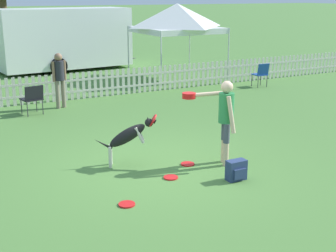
{
  "coord_description": "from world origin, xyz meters",
  "views": [
    {
      "loc": [
        -3.7,
        -7.23,
        3.07
      ],
      "look_at": [
        0.19,
        -0.01,
        0.75
      ],
      "focal_mm": 50.0,
      "sensor_mm": 36.0,
      "label": 1
    }
  ],
  "objects_px": {
    "handler_person": "(223,112)",
    "frisbee_near_dog": "(127,204)",
    "frisbee_midfield": "(188,164)",
    "spectator_standing": "(59,75)",
    "folding_chair_blue_left": "(33,97)",
    "folding_chair_center": "(261,73)",
    "equipment_trailer": "(64,38)",
    "frisbee_near_handler": "(171,177)",
    "canopy_tent_secondary": "(177,18)",
    "leaping_dog": "(129,135)",
    "backpack_on_grass": "(236,170)"
  },
  "relations": [
    {
      "from": "handler_person",
      "to": "frisbee_near_dog",
      "type": "bearing_deg",
      "value": 134.62
    },
    {
      "from": "frisbee_midfield",
      "to": "spectator_standing",
      "type": "xyz_separation_m",
      "value": [
        -0.81,
        5.57,
        0.9
      ]
    },
    {
      "from": "frisbee_midfield",
      "to": "folding_chair_blue_left",
      "type": "relative_size",
      "value": 0.32
    },
    {
      "from": "folding_chair_blue_left",
      "to": "spectator_standing",
      "type": "xyz_separation_m",
      "value": [
        0.86,
        0.43,
        0.44
      ]
    },
    {
      "from": "folding_chair_blue_left",
      "to": "folding_chair_center",
      "type": "distance_m",
      "value": 7.72
    },
    {
      "from": "folding_chair_blue_left",
      "to": "handler_person",
      "type": "bearing_deg",
      "value": 103.43
    },
    {
      "from": "spectator_standing",
      "to": "equipment_trailer",
      "type": "relative_size",
      "value": 0.25
    },
    {
      "from": "folding_chair_blue_left",
      "to": "spectator_standing",
      "type": "relative_size",
      "value": 0.52
    },
    {
      "from": "folding_chair_blue_left",
      "to": "folding_chair_center",
      "type": "bearing_deg",
      "value": 171.95
    },
    {
      "from": "frisbee_near_handler",
      "to": "canopy_tent_secondary",
      "type": "xyz_separation_m",
      "value": [
        4.95,
        8.61,
        2.21
      ]
    },
    {
      "from": "leaping_dog",
      "to": "backpack_on_grass",
      "type": "xyz_separation_m",
      "value": [
        1.33,
        -1.5,
        -0.42
      ]
    },
    {
      "from": "backpack_on_grass",
      "to": "folding_chair_center",
      "type": "bearing_deg",
      "value": 48.16
    },
    {
      "from": "frisbee_near_handler",
      "to": "frisbee_near_dog",
      "type": "xyz_separation_m",
      "value": [
        -1.1,
        -0.63,
        0.0
      ]
    },
    {
      "from": "leaping_dog",
      "to": "frisbee_near_handler",
      "type": "distance_m",
      "value": 1.14
    },
    {
      "from": "frisbee_midfield",
      "to": "folding_chair_blue_left",
      "type": "distance_m",
      "value": 5.43
    },
    {
      "from": "frisbee_near_dog",
      "to": "backpack_on_grass",
      "type": "height_order",
      "value": "backpack_on_grass"
    },
    {
      "from": "frisbee_near_dog",
      "to": "backpack_on_grass",
      "type": "xyz_separation_m",
      "value": [
        2.05,
        0.03,
        0.16
      ]
    },
    {
      "from": "frisbee_near_handler",
      "to": "canopy_tent_secondary",
      "type": "distance_m",
      "value": 10.18
    },
    {
      "from": "frisbee_near_dog",
      "to": "spectator_standing",
      "type": "height_order",
      "value": "spectator_standing"
    },
    {
      "from": "frisbee_near_handler",
      "to": "spectator_standing",
      "type": "xyz_separation_m",
      "value": [
        -0.21,
        6.01,
        0.9
      ]
    },
    {
      "from": "handler_person",
      "to": "canopy_tent_secondary",
      "type": "relative_size",
      "value": 0.57
    },
    {
      "from": "backpack_on_grass",
      "to": "spectator_standing",
      "type": "distance_m",
      "value": 6.75
    },
    {
      "from": "frisbee_near_dog",
      "to": "folding_chair_blue_left",
      "type": "height_order",
      "value": "folding_chair_blue_left"
    },
    {
      "from": "frisbee_near_handler",
      "to": "canopy_tent_secondary",
      "type": "relative_size",
      "value": 0.09
    },
    {
      "from": "leaping_dog",
      "to": "frisbee_near_dog",
      "type": "height_order",
      "value": "leaping_dog"
    },
    {
      "from": "backpack_on_grass",
      "to": "frisbee_near_dog",
      "type": "bearing_deg",
      "value": -179.24
    },
    {
      "from": "backpack_on_grass",
      "to": "equipment_trailer",
      "type": "distance_m",
      "value": 13.26
    },
    {
      "from": "canopy_tent_secondary",
      "to": "equipment_trailer",
      "type": "bearing_deg",
      "value": 128.24
    },
    {
      "from": "backpack_on_grass",
      "to": "folding_chair_center",
      "type": "relative_size",
      "value": 0.43
    },
    {
      "from": "leaping_dog",
      "to": "frisbee_midfield",
      "type": "distance_m",
      "value": 1.23
    },
    {
      "from": "frisbee_near_handler",
      "to": "backpack_on_grass",
      "type": "xyz_separation_m",
      "value": [
        0.95,
        -0.6,
        0.16
      ]
    },
    {
      "from": "backpack_on_grass",
      "to": "handler_person",
      "type": "bearing_deg",
      "value": 73.23
    },
    {
      "from": "handler_person",
      "to": "canopy_tent_secondary",
      "type": "bearing_deg",
      "value": 0.71
    },
    {
      "from": "frisbee_near_handler",
      "to": "frisbee_near_dog",
      "type": "relative_size",
      "value": 1.0
    },
    {
      "from": "leaping_dog",
      "to": "handler_person",
      "type": "bearing_deg",
      "value": 90.56
    },
    {
      "from": "leaping_dog",
      "to": "equipment_trailer",
      "type": "distance_m",
      "value": 11.91
    },
    {
      "from": "spectator_standing",
      "to": "folding_chair_blue_left",
      "type": "bearing_deg",
      "value": 12.9
    },
    {
      "from": "leaping_dog",
      "to": "frisbee_midfield",
      "type": "xyz_separation_m",
      "value": [
        0.97,
        -0.47,
        -0.58
      ]
    },
    {
      "from": "leaping_dog",
      "to": "frisbee_near_dog",
      "type": "xyz_separation_m",
      "value": [
        -0.72,
        -1.53,
        -0.58
      ]
    },
    {
      "from": "handler_person",
      "to": "frisbee_midfield",
      "type": "height_order",
      "value": "handler_person"
    },
    {
      "from": "leaping_dog",
      "to": "frisbee_near_handler",
      "type": "xyz_separation_m",
      "value": [
        0.38,
        -0.9,
        -0.58
      ]
    },
    {
      "from": "canopy_tent_secondary",
      "to": "leaping_dog",
      "type": "bearing_deg",
      "value": -124.65
    },
    {
      "from": "equipment_trailer",
      "to": "spectator_standing",
      "type": "bearing_deg",
      "value": -112.03
    },
    {
      "from": "frisbee_near_dog",
      "to": "handler_person",
      "type": "bearing_deg",
      "value": 19.82
    },
    {
      "from": "handler_person",
      "to": "folding_chair_blue_left",
      "type": "relative_size",
      "value": 1.98
    },
    {
      "from": "handler_person",
      "to": "equipment_trailer",
      "type": "xyz_separation_m",
      "value": [
        0.64,
        12.38,
        0.34
      ]
    },
    {
      "from": "leaping_dog",
      "to": "spectator_standing",
      "type": "distance_m",
      "value": 5.12
    },
    {
      "from": "canopy_tent_secondary",
      "to": "backpack_on_grass",
      "type": "bearing_deg",
      "value": -113.48
    },
    {
      "from": "frisbee_near_dog",
      "to": "canopy_tent_secondary",
      "type": "bearing_deg",
      "value": 56.78
    },
    {
      "from": "handler_person",
      "to": "leaping_dog",
      "type": "distance_m",
      "value": 1.77
    }
  ]
}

